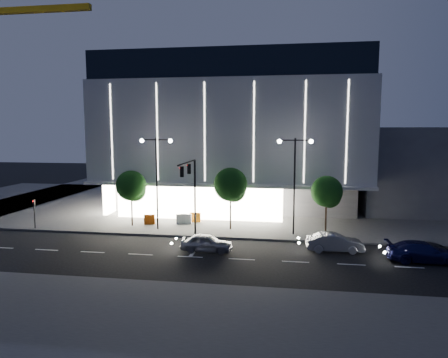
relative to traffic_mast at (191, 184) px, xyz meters
name	(u,v)px	position (x,y,z in m)	size (l,w,h in m)	color
ground	(170,250)	(-1.00, -3.34, -5.03)	(160.00, 160.00, 0.00)	black
sidewalk_museum	(254,200)	(4.00, 20.66, -4.95)	(70.00, 40.00, 0.15)	#474747
sidewalk_near	(200,323)	(4.00, -15.34, -4.95)	(70.00, 10.00, 0.15)	#474747
museum	(238,133)	(1.98, 18.97, 4.25)	(30.00, 25.80, 18.00)	#4C4C51
annex_building	(416,167)	(25.00, 20.66, -0.03)	(16.00, 20.00, 10.00)	#4C4C51
traffic_mast	(191,184)	(0.00, 0.00, 0.00)	(0.33, 5.89, 7.07)	black
street_lamp_west	(157,170)	(-4.00, 2.66, 0.93)	(3.16, 0.36, 9.00)	black
street_lamp_east	(295,172)	(9.00, 2.66, 0.93)	(3.16, 0.36, 9.00)	black
ped_signal_far	(34,211)	(-16.00, 1.16, -3.14)	(0.22, 0.24, 3.00)	black
tree_left	(132,187)	(-6.97, 3.68, -0.99)	(3.02, 3.02, 5.72)	black
tree_mid	(231,186)	(3.03, 3.68, -0.69)	(3.25, 3.25, 6.15)	black
tree_right	(327,193)	(12.03, 3.68, -1.14)	(2.91, 2.91, 5.51)	black
car_lead	(207,243)	(2.00, -3.31, -4.32)	(1.67, 4.15, 1.41)	#95969C
car_second	(335,243)	(12.16, -1.77, -4.29)	(1.57, 4.49, 1.48)	silver
car_third	(423,252)	(18.32, -3.41, -4.27)	(2.11, 5.20, 1.51)	#13144A
car_fourth	(436,251)	(19.50, -2.66, -4.41)	(2.05, 4.44, 1.24)	#343439
barrier_a	(149,219)	(-5.46, 4.45, -4.38)	(1.10, 0.25, 1.00)	#CC4F0B
barrier_b	(186,219)	(-1.82, 5.24, -4.38)	(1.10, 0.25, 1.00)	white
barrier_c	(195,217)	(-1.04, 6.09, -4.38)	(1.10, 0.25, 1.00)	orange
barrier_d	(181,219)	(-2.27, 5.13, -4.38)	(1.10, 0.25, 1.00)	silver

